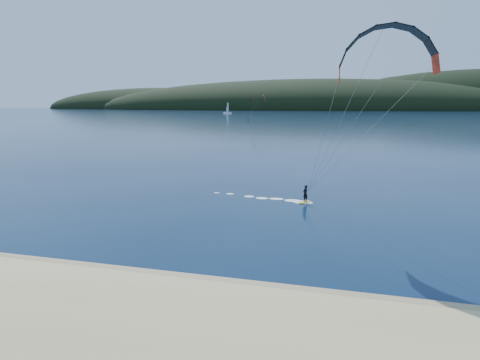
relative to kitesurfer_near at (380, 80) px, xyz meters
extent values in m
plane|color=#061833|center=(-11.12, -18.92, -11.78)|extent=(1800.00, 1800.00, 0.00)
cube|color=#8F7753|center=(-11.12, -14.42, -11.73)|extent=(220.00, 2.50, 0.10)
ellipsoid|color=black|center=(-61.12, 701.08, -11.78)|extent=(840.00, 280.00, 110.00)
ellipsoid|color=black|center=(-391.12, 761.08, -11.78)|extent=(520.00, 220.00, 90.00)
cube|color=gold|center=(-5.97, 5.73, -11.73)|extent=(1.16, 1.46, 0.08)
imported|color=black|center=(-5.97, 5.73, -10.81)|extent=(0.71, 0.77, 1.77)
cylinder|color=gray|center=(-2.64, 2.59, -5.02)|extent=(0.02, 0.02, 13.72)
cube|color=gold|center=(-52.45, 184.60, -11.73)|extent=(1.12, 1.26, 0.07)
imported|color=black|center=(-52.45, 184.60, -10.91)|extent=(0.95, 0.97, 1.58)
cylinder|color=gray|center=(-48.50, 181.07, -5.05)|extent=(0.02, 0.02, 14.87)
cube|color=white|center=(-119.39, 377.27, -11.21)|extent=(9.49, 5.20, 1.58)
cylinder|color=white|center=(-119.39, 377.27, -5.00)|extent=(0.23, 0.23, 12.42)
cube|color=white|center=(-119.33, 378.85, -5.00)|extent=(0.83, 2.85, 9.03)
cube|color=white|center=(-119.33, 375.47, -7.26)|extent=(0.66, 2.20, 5.65)
camera|label=1|loc=(-3.17, -33.12, -1.88)|focal=28.95mm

